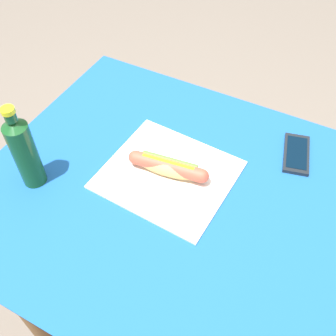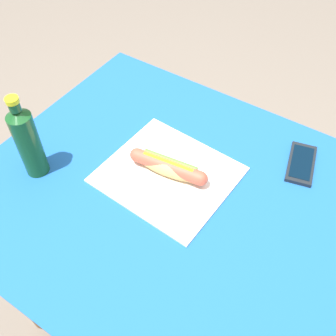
{
  "view_description": "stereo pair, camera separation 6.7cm",
  "coord_description": "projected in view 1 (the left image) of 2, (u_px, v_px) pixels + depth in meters",
  "views": [
    {
      "loc": [
        0.29,
        -0.55,
        1.6
      ],
      "look_at": [
        -0.02,
        0.04,
        0.81
      ],
      "focal_mm": 42.4,
      "sensor_mm": 36.0,
      "label": 1
    },
    {
      "loc": [
        0.35,
        -0.52,
        1.6
      ],
      "look_at": [
        -0.02,
        0.04,
        0.81
      ],
      "focal_mm": 42.4,
      "sensor_mm": 36.0,
      "label": 2
    }
  ],
  "objects": [
    {
      "name": "soda_bottle",
      "position": [
        24.0,
        151.0,
        0.97
      ],
      "size": [
        0.06,
        0.06,
        0.25
      ],
      "color": "#14471E",
      "rests_on": "dining_table"
    },
    {
      "name": "dining_table",
      "position": [
        168.0,
        223.0,
        1.15
      ],
      "size": [
        0.98,
        0.86,
        0.78
      ],
      "color": "brown",
      "rests_on": "ground"
    },
    {
      "name": "cell_phone",
      "position": [
        296.0,
        154.0,
        1.11
      ],
      "size": [
        0.1,
        0.16,
        0.01
      ],
      "color": "black",
      "rests_on": "dining_table"
    },
    {
      "name": "hot_dog",
      "position": [
        168.0,
        167.0,
        1.04
      ],
      "size": [
        0.22,
        0.07,
        0.05
      ],
      "color": "tan",
      "rests_on": "paper_wrapper"
    },
    {
      "name": "ground_plane",
      "position": [
        168.0,
        305.0,
        1.62
      ],
      "size": [
        6.0,
        6.0,
        0.0
      ],
      "primitive_type": "plane",
      "color": "#6B6056",
      "rests_on": "ground"
    },
    {
      "name": "paper_wrapper",
      "position": [
        168.0,
        175.0,
        1.06
      ],
      "size": [
        0.35,
        0.32,
        0.01
      ],
      "primitive_type": "cube",
      "rotation": [
        0.0,
        0.0,
        -0.06
      ],
      "color": "silver",
      "rests_on": "dining_table"
    }
  ]
}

